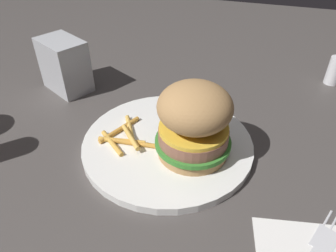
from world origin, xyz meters
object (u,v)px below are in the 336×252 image
plate (168,145)px  sandwich (194,121)px  salt_shaker (335,71)px  napkin_dispenser (65,65)px  fries_pile (125,137)px

plate → sandwich: (-0.04, 0.01, 0.06)m
sandwich → salt_shaker: (-0.22, -0.30, -0.04)m
sandwich → napkin_dispenser: 0.30m
fries_pile → napkin_dispenser: (0.17, -0.13, 0.03)m
plate → napkin_dispenser: (0.24, -0.12, 0.04)m
napkin_dispenser → fries_pile: bearing=171.6°
napkin_dispenser → plate: bearing=-178.1°
napkin_dispenser → sandwich: bearing=-176.5°
plate → salt_shaker: salt_shaker is taller
plate → napkin_dispenser: 0.27m
salt_shaker → fries_pile: bearing=43.0°
sandwich → salt_shaker: 0.37m
plate → salt_shaker: bearing=-131.8°
sandwich → fries_pile: sandwich is taller
fries_pile → napkin_dispenser: napkin_dispenser is taller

